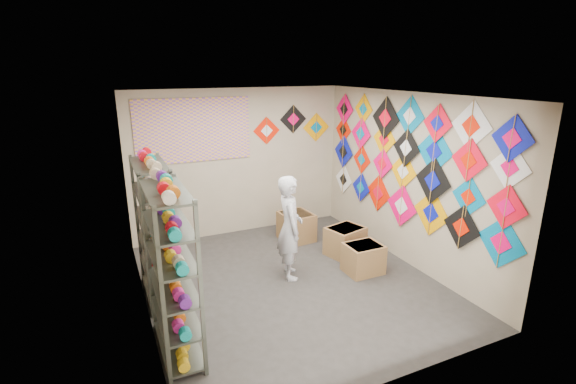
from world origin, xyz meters
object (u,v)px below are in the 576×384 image
shelf_rack_front (173,273)px  carton_c (296,227)px  shopkeeper (290,227)px  carton_b (345,241)px  carton_a (363,258)px  shelf_rack_back (155,231)px

shelf_rack_front → carton_c: size_ratio=3.25×
shelf_rack_front → carton_c: shelf_rack_front is taller
shopkeeper → carton_b: bearing=-61.7°
carton_a → carton_b: carton_b is taller
shelf_rack_front → carton_b: (3.03, 1.35, -0.71)m
carton_a → shopkeeper: bearing=161.1°
shelf_rack_front → carton_b: shelf_rack_front is taller
shelf_rack_back → carton_a: (2.94, -0.62, -0.72)m
carton_a → shelf_rack_front: bearing=-166.9°
shelf_rack_front → shopkeeper: (1.86, 1.05, -0.16)m
carton_c → carton_b: bearing=-66.7°
shelf_rack_back → carton_c: (2.55, 0.95, -0.70)m
shelf_rack_back → carton_b: (3.03, 0.05, -0.71)m
carton_b → carton_c: size_ratio=1.01×
carton_a → carton_c: size_ratio=0.94×
shelf_rack_back → carton_a: size_ratio=3.48×
shelf_rack_front → carton_c: 3.48m
shelf_rack_front → carton_c: bearing=41.4°
carton_b → carton_a: bearing=-113.0°
carton_a → carton_c: (-0.38, 1.57, 0.03)m
shopkeeper → carton_a: (1.08, -0.37, -0.56)m
carton_a → shelf_rack_back: bearing=168.2°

